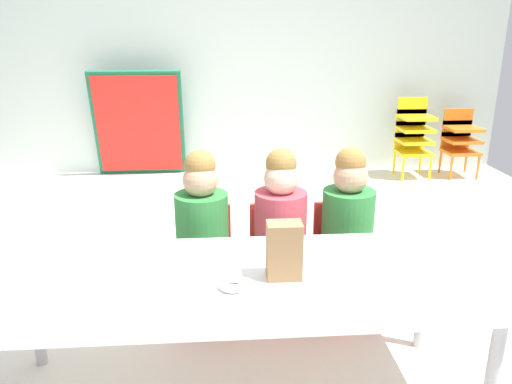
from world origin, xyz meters
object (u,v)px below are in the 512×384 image
object	(u,v)px
paper_bag_brown	(284,250)
seated_child_middle_seat	(280,221)
paper_plate_near_edge	(233,289)
craft_table	(236,286)
kid_chair_orange_stack	(460,138)
seated_child_far_right	(347,219)
seated_child_near_camera	(202,223)
donut_powdered_on_plate	(233,284)
kid_chair_yellow_stack	(413,133)
folded_activity_table	(139,125)

from	to	relation	value
paper_bag_brown	seated_child_middle_seat	bearing A→B (deg)	84.20
seated_child_middle_seat	paper_plate_near_edge	size ratio (longest dim) A/B	5.10
craft_table	paper_plate_near_edge	bearing A→B (deg)	-97.06
craft_table	paper_plate_near_edge	world-z (taller)	paper_plate_near_edge
kid_chair_orange_stack	seated_child_far_right	bearing A→B (deg)	-125.51
craft_table	kid_chair_orange_stack	size ratio (longest dim) A/B	2.86
kid_chair_orange_stack	craft_table	bearing A→B (deg)	-127.37
seated_child_near_camera	donut_powdered_on_plate	distance (m)	0.72
seated_child_near_camera	kid_chair_orange_stack	xyz separation A→B (m)	(2.56, 2.56, -0.16)
seated_child_near_camera	paper_bag_brown	world-z (taller)	seated_child_near_camera
kid_chair_yellow_stack	folded_activity_table	size ratio (longest dim) A/B	0.74
seated_child_middle_seat	craft_table	bearing A→B (deg)	-112.22
seated_child_far_right	kid_chair_orange_stack	distance (m)	3.15
donut_powdered_on_plate	seated_child_far_right	bearing A→B (deg)	49.75
paper_bag_brown	folded_activity_table	bearing A→B (deg)	106.96
kid_chair_orange_stack	seated_child_near_camera	bearing A→B (deg)	-134.94
paper_plate_near_edge	donut_powdered_on_plate	bearing A→B (deg)	0.00
folded_activity_table	kid_chair_orange_stack	bearing A→B (deg)	-3.86
craft_table	donut_powdered_on_plate	distance (m)	0.13
kid_chair_yellow_stack	folded_activity_table	bearing A→B (deg)	175.46
donut_powdered_on_plate	paper_plate_near_edge	bearing A→B (deg)	0.00
kid_chair_yellow_stack	seated_child_near_camera	bearing A→B (deg)	-128.79
seated_child_middle_seat	seated_child_far_right	distance (m)	0.34
kid_chair_yellow_stack	donut_powdered_on_plate	xyz separation A→B (m)	(-1.93, -3.27, 0.14)
kid_chair_yellow_stack	donut_powdered_on_plate	bearing A→B (deg)	-120.54
craft_table	folded_activity_table	xyz separation A→B (m)	(-0.86, 3.38, 0.01)
craft_table	paper_bag_brown	world-z (taller)	paper_bag_brown
kid_chair_orange_stack	folded_activity_table	xyz separation A→B (m)	(-3.27, 0.22, 0.14)
seated_child_far_right	kid_chair_orange_stack	size ratio (longest dim) A/B	1.35
kid_chair_orange_stack	paper_bag_brown	distance (m)	3.90
seated_child_middle_seat	folded_activity_table	world-z (taller)	folded_activity_table
craft_table	folded_activity_table	distance (m)	3.48
folded_activity_table	kid_chair_yellow_stack	bearing A→B (deg)	-4.54
seated_child_near_camera	paper_plate_near_edge	world-z (taller)	seated_child_near_camera
seated_child_near_camera	paper_bag_brown	bearing A→B (deg)	-62.37
kid_chair_orange_stack	donut_powdered_on_plate	size ratio (longest dim) A/B	6.36
paper_plate_near_edge	seated_child_near_camera	bearing A→B (deg)	100.62
craft_table	seated_child_far_right	world-z (taller)	seated_child_far_right
seated_child_far_right	paper_plate_near_edge	xyz separation A→B (m)	(-0.60, -0.70, 0.02)
seated_child_near_camera	seated_child_middle_seat	xyz separation A→B (m)	(0.39, 0.00, 0.00)
seated_child_far_right	paper_bag_brown	world-z (taller)	seated_child_far_right
seated_child_far_right	kid_chair_yellow_stack	bearing A→B (deg)	62.54
seated_child_middle_seat	paper_bag_brown	xyz separation A→B (m)	(-0.06, -0.62, 0.13)
paper_bag_brown	kid_chair_yellow_stack	bearing A→B (deg)	61.42
paper_plate_near_edge	donut_powdered_on_plate	world-z (taller)	donut_powdered_on_plate
kid_chair_yellow_stack	donut_powdered_on_plate	distance (m)	3.80
seated_child_far_right	paper_plate_near_edge	size ratio (longest dim) A/B	5.10
seated_child_middle_seat	paper_bag_brown	size ratio (longest dim) A/B	4.17
seated_child_near_camera	seated_child_far_right	bearing A→B (deg)	0.00
seated_child_middle_seat	donut_powdered_on_plate	distance (m)	0.75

